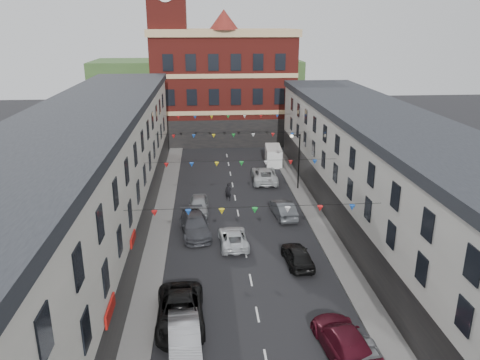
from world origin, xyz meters
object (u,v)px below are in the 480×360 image
object	(u,v)px
street_lamp	(297,154)
pedestrian	(228,192)
car_right_f	(264,175)
car_right_e	(283,209)
car_left_e	(199,205)
car_right_c	(344,341)
car_left_d	(195,225)
moving_car	(233,238)
car_left_b	(184,339)
car_left_c	(180,312)
white_van	(273,155)
car_right_d	(298,255)

from	to	relation	value
street_lamp	pedestrian	world-z (taller)	street_lamp
car_right_f	car_right_e	bearing A→B (deg)	94.82
car_left_e	car_right_c	xyz separation A→B (m)	(7.74, -20.25, 0.04)
car_left_d	moving_car	bearing A→B (deg)	-44.15
car_right_c	moving_car	distance (m)	14.16
car_right_f	car_left_b	bearing A→B (deg)	76.62
car_left_b	car_right_e	distance (m)	19.67
car_left_d	car_right_c	xyz separation A→B (m)	(8.02, -15.49, -0.01)
car_left_d	car_right_f	distance (m)	15.16
street_lamp	pedestrian	size ratio (longest dim) A/B	3.39
car_left_c	car_right_c	world-z (taller)	car_left_c
moving_car	white_van	size ratio (longest dim) A/B	0.97
car_left_c	car_right_d	distance (m)	10.45
car_right_d	white_van	bearing A→B (deg)	-98.40
car_right_c	car_right_f	xyz separation A→B (m)	(-0.54, 28.67, 0.01)
car_left_d	pedestrian	size ratio (longest dim) A/B	3.13
car_left_c	car_left_d	distance (m)	12.28
car_right_e	pedestrian	xyz separation A→B (m)	(-4.73, 4.52, 0.13)
car_left_e	pedestrian	bearing A→B (deg)	46.10
car_right_c	car_right_f	bearing A→B (deg)	-95.22
street_lamp	moving_car	distance (m)	14.94
car_right_e	moving_car	distance (m)	7.27
car_left_c	moving_car	size ratio (longest dim) A/B	1.28
car_left_e	car_right_d	world-z (taller)	car_left_e
car_left_c	white_van	bearing A→B (deg)	70.44
car_left_b	car_right_c	world-z (taller)	car_right_c
moving_car	street_lamp	bearing A→B (deg)	-123.05
car_left_d	car_right_f	world-z (taller)	car_left_d
car_right_d	moving_car	bearing A→B (deg)	-42.14
car_left_b	white_van	bearing A→B (deg)	69.69
street_lamp	car_right_f	xyz separation A→B (m)	(-2.95, 2.86, -3.10)
car_right_d	moving_car	size ratio (longest dim) A/B	0.93
car_right_e	moving_car	bearing A→B (deg)	42.29
car_left_e	moving_car	world-z (taller)	car_left_e
car_right_d	car_left_d	bearing A→B (deg)	-41.50
car_left_b	street_lamp	bearing A→B (deg)	62.13
car_left_c	pedestrian	xyz separation A→B (m)	(3.87, 19.91, 0.06)
car_left_b	car_left_e	xyz separation A→B (m)	(0.65, 19.46, -0.04)
car_right_c	car_right_e	world-z (taller)	car_right_c
car_left_d	car_left_e	world-z (taller)	car_left_d
car_right_d	white_van	world-z (taller)	white_van
car_left_d	pedestrian	xyz separation A→B (m)	(3.19, 7.65, 0.08)
car_left_c	car_left_e	world-z (taller)	car_left_c
car_right_c	white_van	size ratio (longest dim) A/B	1.14
car_left_d	car_left_e	xyz separation A→B (m)	(0.28, 4.76, -0.05)
moving_car	white_van	distance (m)	23.29
car_left_b	pedestrian	xyz separation A→B (m)	(3.55, 22.35, 0.10)
car_left_b	car_left_c	size ratio (longest dim) A/B	0.81
car_right_d	car_right_f	distance (m)	18.92
car_left_e	car_right_f	distance (m)	11.08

